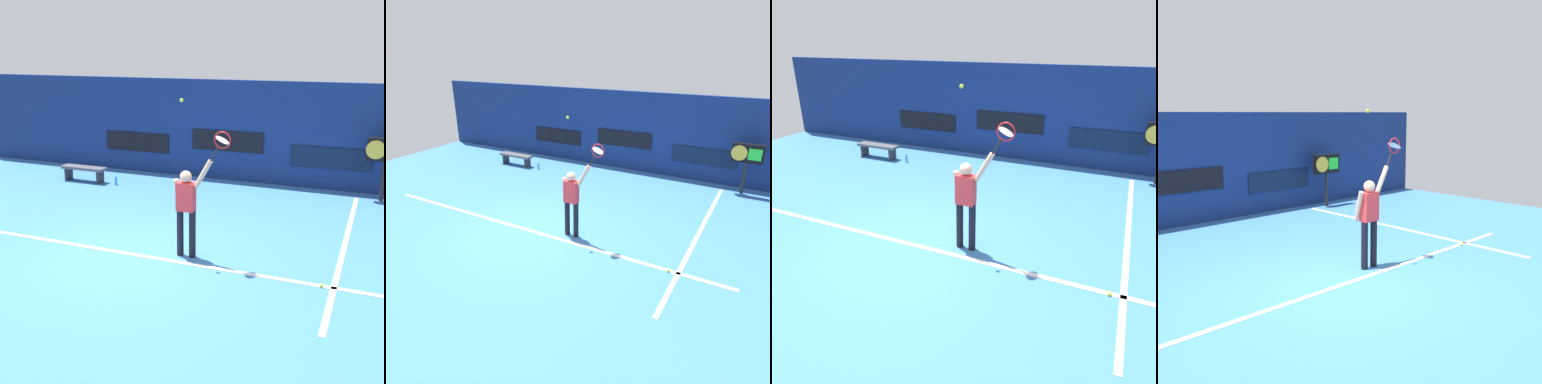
% 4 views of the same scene
% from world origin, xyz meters
% --- Properties ---
extents(ground_plane, '(18.00, 18.00, 0.00)m').
position_xyz_m(ground_plane, '(0.00, 0.00, 0.00)').
color(ground_plane, '#3870B2').
extents(back_wall, '(18.00, 0.20, 2.96)m').
position_xyz_m(back_wall, '(0.00, 6.18, 1.48)').
color(back_wall, navy).
rests_on(back_wall, ground_plane).
extents(sponsor_banner_center, '(2.20, 0.03, 0.60)m').
position_xyz_m(sponsor_banner_center, '(0.00, 6.06, 1.19)').
color(sponsor_banner_center, black).
extents(sponsor_banner_portside, '(2.20, 0.03, 0.60)m').
position_xyz_m(sponsor_banner_portside, '(-3.00, 6.06, 0.96)').
color(sponsor_banner_portside, black).
extents(sponsor_banner_starboard, '(2.20, 0.03, 0.60)m').
position_xyz_m(sponsor_banner_starboard, '(3.00, 6.06, 0.91)').
color(sponsor_banner_starboard, '#0C1933').
extents(court_baseline, '(10.00, 0.10, 0.01)m').
position_xyz_m(court_baseline, '(0.00, 0.05, 0.01)').
color(court_baseline, white).
rests_on(court_baseline, ground_plane).
extents(court_sideline, '(0.10, 7.00, 0.01)m').
position_xyz_m(court_sideline, '(3.81, 2.00, 0.01)').
color(court_sideline, white).
rests_on(court_sideline, ground_plane).
extents(tennis_player, '(0.76, 0.31, 1.94)m').
position_xyz_m(tennis_player, '(1.01, 0.39, 1.01)').
color(tennis_player, black).
rests_on(tennis_player, ground_plane).
extents(tennis_racket, '(0.44, 0.27, 0.61)m').
position_xyz_m(tennis_racket, '(1.68, 0.39, 2.28)').
color(tennis_racket, black).
extents(tennis_ball, '(0.07, 0.07, 0.07)m').
position_xyz_m(tennis_ball, '(0.93, 0.37, 2.97)').
color(tennis_ball, '#CCE033').
extents(scoreboard_clock, '(0.96, 0.20, 1.66)m').
position_xyz_m(scoreboard_clock, '(4.40, 5.51, 1.29)').
color(scoreboard_clock, black).
rests_on(scoreboard_clock, ground_plane).
extents(court_bench, '(1.40, 0.36, 0.45)m').
position_xyz_m(court_bench, '(-3.90, 4.34, 0.34)').
color(court_bench, '#4C4C51').
rests_on(court_bench, ground_plane).
extents(water_bottle, '(0.07, 0.07, 0.24)m').
position_xyz_m(water_bottle, '(-2.82, 4.34, 0.12)').
color(water_bottle, '#338CD8').
rests_on(water_bottle, ground_plane).
extents(spare_ball, '(0.07, 0.07, 0.07)m').
position_xyz_m(spare_ball, '(3.60, 0.02, 0.03)').
color(spare_ball, '#CCE033').
rests_on(spare_ball, ground_plane).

